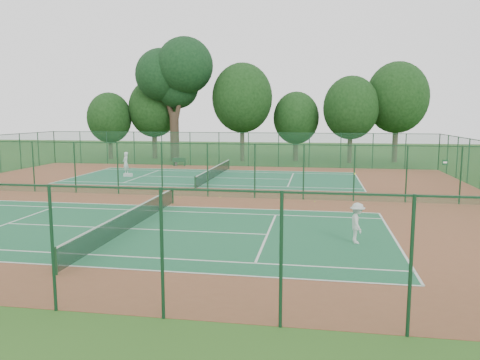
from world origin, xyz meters
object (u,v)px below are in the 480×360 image
object	(u,v)px
bench	(179,162)
player_near	(357,223)
kit_bag	(128,175)
player_far	(126,163)
trash_bin	(175,162)
big_tree	(175,74)

from	to	relation	value
bench	player_near	bearing A→B (deg)	-61.44
bench	kit_bag	bearing A→B (deg)	-104.34
player_near	player_far	size ratio (longest dim) A/B	0.86
trash_bin	big_tree	xyz separation A→B (m)	(-1.48, 5.14, 9.40)
player_far	bench	bearing A→B (deg)	162.28
player_far	bench	distance (m)	7.73
player_near	bench	xyz separation A→B (m)	(-15.79, 26.95, -0.41)
kit_bag	trash_bin	bearing A→B (deg)	87.64
bench	kit_bag	xyz separation A→B (m)	(-1.93, -8.69, -0.31)
big_tree	bench	bearing A→B (deg)	-69.98
player_far	trash_bin	bearing A→B (deg)	167.04
bench	kit_bag	size ratio (longest dim) A/B	1.88
player_near	big_tree	xyz separation A→B (m)	(-17.82, 32.51, 8.95)
player_far	kit_bag	xyz separation A→B (m)	(0.82, -1.50, -0.86)
kit_bag	big_tree	bearing A→B (deg)	96.70
player_near	trash_bin	world-z (taller)	player_near
bench	kit_bag	distance (m)	8.91
kit_bag	bench	bearing A→B (deg)	83.78
player_near	big_tree	size ratio (longest dim) A/B	0.12
kit_bag	player_near	bearing A→B (deg)	-39.53
player_near	kit_bag	world-z (taller)	player_near
trash_bin	bench	distance (m)	0.69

